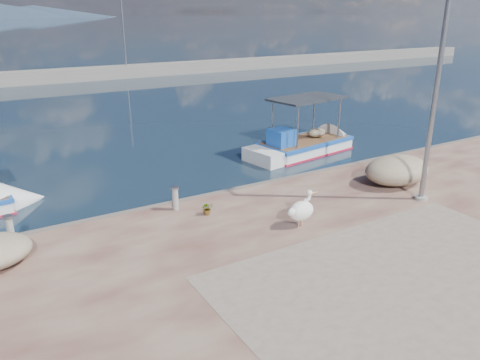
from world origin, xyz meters
The scene contains 10 objects.
ground centered at (0.00, 0.00, 0.00)m, with size 1400.00×1400.00×0.00m, color #162635.
quay_patch centered at (1.00, -3.00, 0.50)m, with size 9.00×7.00×0.01m, color gray.
breakwater centered at (0.00, 40.00, 0.60)m, with size 120.00×2.20×7.50m.
boat_right centered at (6.53, 8.66, 0.24)m, with size 6.73×3.07×3.12m.
pelican centered at (0.62, 1.36, 1.01)m, with size 1.11×0.56×1.08m.
lamp_post centered at (5.39, 0.97, 3.80)m, with size 0.44×0.96×7.00m.
bollard_near centered at (-2.04, 4.38, 0.92)m, with size 0.25×0.25×0.77m.
bollard_far centered at (-6.79, 4.60, 0.93)m, with size 0.26×0.26×0.80m.
potted_plant centered at (-1.35, 3.52, 0.70)m, with size 0.37×0.32×0.41m, color #33722D.
net_pile_c centered at (5.87, 2.46, 1.01)m, with size 2.61×1.86×1.02m, color #BFAA8E.
Camera 1 is at (-7.34, -8.43, 6.45)m, focal length 35.00 mm.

